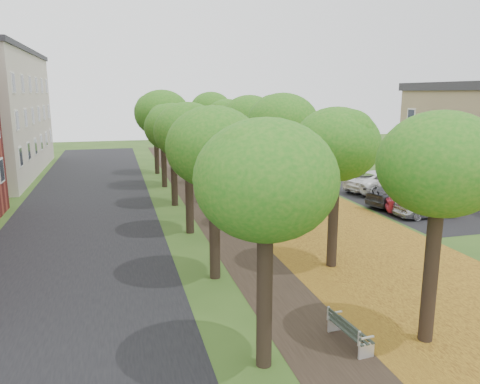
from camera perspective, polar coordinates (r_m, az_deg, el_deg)
ground at (r=13.60m, az=12.25°, el=-18.58°), size 120.00×120.00×0.00m
street_asphalt at (r=26.30m, az=-18.64°, el=-3.73°), size 8.00×70.00×0.01m
footpath at (r=26.82m, az=-2.45°, el=-2.79°), size 3.20×70.00×0.01m
leaf_verge at (r=28.29m, az=7.49°, el=-2.09°), size 7.50×70.00×0.01m
parking_lot at (r=33.23m, az=20.50°, el=-0.65°), size 9.00×16.00×0.01m
tree_row_west at (r=25.61m, az=-7.41°, el=7.85°), size 3.57×33.57×6.60m
tree_row_east at (r=26.68m, az=2.97°, el=8.09°), size 3.57×33.57×6.60m
bench at (r=13.82m, az=13.08°, el=-16.12°), size 0.65×1.72×0.79m
car_silver at (r=28.17m, az=21.61°, el=-1.65°), size 3.65×1.64×1.22m
car_red at (r=28.57m, az=21.00°, el=-1.41°), size 3.92×2.67×1.22m
car_grey at (r=30.31m, az=18.69°, el=-0.42°), size 4.87×3.11×1.31m
car_white at (r=34.17m, az=16.84°, el=1.23°), size 5.96×3.91×1.52m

